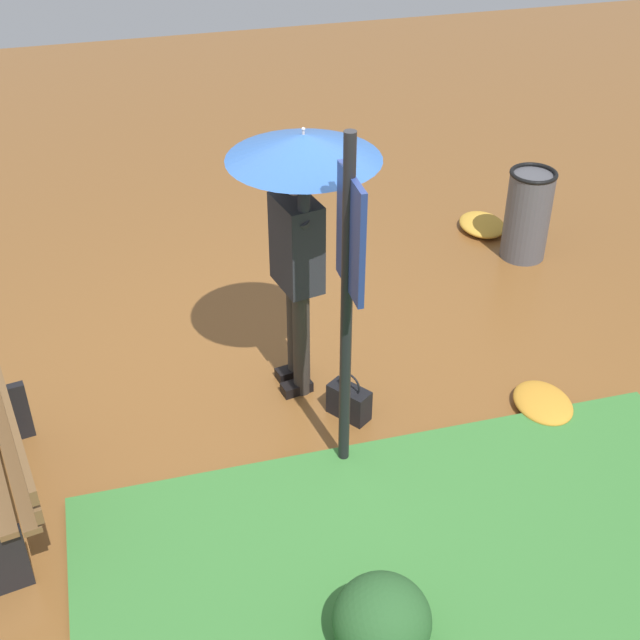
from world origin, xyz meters
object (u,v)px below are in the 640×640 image
at_px(person_with_umbrella, 300,198).
at_px(trash_bin, 528,214).
at_px(info_sign_post, 349,274).
at_px(handbag, 349,401).

xyz_separation_m(person_with_umbrella, trash_bin, (-1.36, 2.40, -1.13)).
bearing_deg(person_with_umbrella, info_sign_post, 6.04).
relative_size(person_with_umbrella, info_sign_post, 0.89).
xyz_separation_m(person_with_umbrella, info_sign_post, (0.79, 0.08, -0.11)).
bearing_deg(person_with_umbrella, handbag, 33.80).
bearing_deg(info_sign_post, handbag, 160.15).
bearing_deg(trash_bin, handbag, -51.52).
xyz_separation_m(info_sign_post, handbag, (-0.43, 0.16, -1.32)).
relative_size(handbag, trash_bin, 0.44).
xyz_separation_m(info_sign_post, trash_bin, (-2.15, 2.32, -1.03)).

